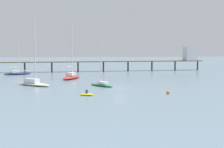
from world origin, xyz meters
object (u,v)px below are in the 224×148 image
object	(u,v)px
sailboat_red	(72,76)
sailboat_green	(102,83)
sailboat_navy	(17,73)
sailboat_cream	(33,82)
dinghy_yellow	(87,94)
pier	(149,58)
mooring_buoy_near	(168,92)

from	to	relation	value
sailboat_red	sailboat_green	size ratio (longest dim) A/B	1.39
sailboat_navy	sailboat_cream	world-z (taller)	sailboat_cream
sailboat_cream	dinghy_yellow	size ratio (longest dim) A/B	5.43
pier	sailboat_green	xyz separation A→B (m)	(-18.67, -40.53, -3.86)
sailboat_red	dinghy_yellow	world-z (taller)	sailboat_red
sailboat_cream	sailboat_navy	bearing A→B (deg)	107.58
pier	sailboat_navy	size ratio (longest dim) A/B	7.23
sailboat_red	mooring_buoy_near	bearing A→B (deg)	-58.02
sailboat_navy	sailboat_cream	size ratio (longest dim) A/B	0.70
sailboat_cream	dinghy_yellow	bearing A→B (deg)	-53.55
dinghy_yellow	sailboat_navy	bearing A→B (deg)	114.83
sailboat_cream	sailboat_red	bearing A→B (deg)	60.51
sailboat_navy	mooring_buoy_near	bearing A→B (deg)	-51.38
sailboat_navy	mooring_buoy_near	world-z (taller)	sailboat_navy
dinghy_yellow	mooring_buoy_near	world-z (taller)	dinghy_yellow
mooring_buoy_near	sailboat_cream	bearing A→B (deg)	150.01
pier	mooring_buoy_near	size ratio (longest dim) A/B	114.77
mooring_buoy_near	sailboat_red	bearing A→B (deg)	121.98
sailboat_green	dinghy_yellow	distance (m)	12.45
sailboat_green	mooring_buoy_near	distance (m)	15.61
pier	dinghy_yellow	bearing A→B (deg)	-112.67
sailboat_cream	dinghy_yellow	distance (m)	17.83
pier	sailboat_green	size ratio (longest dim) A/B	6.91
mooring_buoy_near	pier	bearing A→B (deg)	80.97
pier	sailboat_cream	xyz separation A→B (m)	(-32.53, -38.21, -3.66)
mooring_buoy_near	sailboat_navy	bearing A→B (deg)	128.62
pier	sailboat_navy	distance (m)	42.77
sailboat_green	sailboat_cream	bearing A→B (deg)	170.47
sailboat_navy	dinghy_yellow	world-z (taller)	sailboat_navy
sailboat_red	dinghy_yellow	bearing A→B (deg)	-83.29
pier	sailboat_cream	bearing A→B (deg)	-130.41
sailboat_green	mooring_buoy_near	xyz separation A→B (m)	(10.37, -11.66, -0.29)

